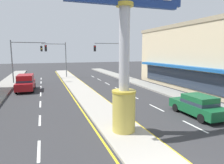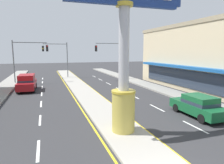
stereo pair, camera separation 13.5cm
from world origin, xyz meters
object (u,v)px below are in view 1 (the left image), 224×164
(district_sign, at_px, (124,60))
(traffic_light_right_side, at_px, (112,54))
(traffic_light_left_side, at_px, (25,54))
(traffic_light_median_far, at_px, (57,54))
(sedan_near_left_lane, at_px, (198,105))
(suv_far_right_lane, at_px, (26,82))
(storefront_right, at_px, (222,57))

(district_sign, bearing_deg, traffic_light_right_side, 72.48)
(traffic_light_left_side, height_order, traffic_light_median_far, same)
(traffic_light_left_side, relative_size, sedan_near_left_lane, 1.44)
(traffic_light_right_side, height_order, suv_far_right_lane, traffic_light_right_side)
(district_sign, distance_m, traffic_light_right_side, 21.54)
(traffic_light_left_side, height_order, traffic_light_right_side, same)
(storefront_right, height_order, traffic_light_right_side, storefront_right)
(traffic_light_left_side, bearing_deg, traffic_light_right_side, -2.79)
(district_sign, relative_size, sedan_near_left_lane, 1.93)
(storefront_right, height_order, sedan_near_left_lane, storefront_right)
(storefront_right, xyz_separation_m, sedan_near_left_lane, (-9.25, -6.54, -3.19))
(traffic_light_right_side, distance_m, traffic_light_median_far, 9.68)
(sedan_near_left_lane, bearing_deg, storefront_right, 35.27)
(storefront_right, relative_size, suv_far_right_lane, 5.15)
(traffic_light_median_far, bearing_deg, storefront_right, -46.33)
(traffic_light_right_side, bearing_deg, sedan_near_left_lane, -90.84)
(traffic_light_right_side, xyz_separation_m, suv_far_right_lane, (-12.68, -5.27, -3.26))
(traffic_light_left_side, bearing_deg, traffic_light_median_far, 43.20)
(traffic_light_median_far, distance_m, sedan_near_left_lane, 26.06)
(traffic_light_left_side, bearing_deg, district_sign, -72.98)
(traffic_light_left_side, xyz_separation_m, suv_far_right_lane, (0.29, -5.90, -3.26))
(traffic_light_left_side, xyz_separation_m, sedan_near_left_lane, (12.68, -20.15, -3.46))
(storefront_right, bearing_deg, traffic_light_right_side, 124.63)
(suv_far_right_lane, bearing_deg, traffic_light_left_side, 92.79)
(district_sign, xyz_separation_m, storefront_right, (15.44, 7.57, -0.17))
(traffic_light_median_far, height_order, suv_far_right_lane, traffic_light_median_far)
(storefront_right, height_order, traffic_light_left_side, storefront_right)
(district_sign, height_order, sedan_near_left_lane, district_sign)
(district_sign, relative_size, storefront_right, 0.35)
(storefront_right, xyz_separation_m, traffic_light_right_side, (-8.96, 12.97, 0.27))
(sedan_near_left_lane, bearing_deg, suv_far_right_lane, 131.02)
(storefront_right, xyz_separation_m, traffic_light_median_far, (-17.21, 18.03, 0.22))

